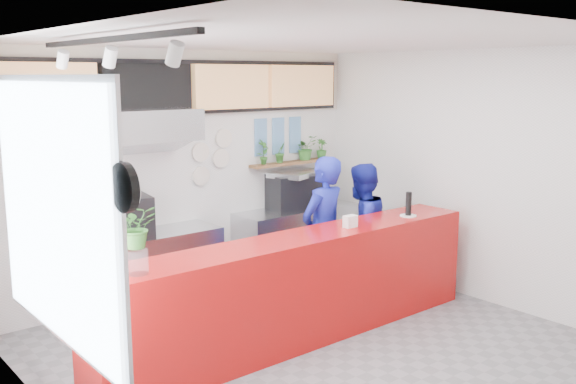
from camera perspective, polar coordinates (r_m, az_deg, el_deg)
floor at (r=6.53m, az=3.34°, el=-14.05°), size 5.00×5.00×0.00m
ceiling at (r=5.95m, az=3.66°, el=13.28°), size 5.00×5.00×0.00m
wall_back at (r=8.04m, az=-8.76°, el=1.70°), size 5.00×0.00×5.00m
wall_left at (r=4.76m, az=-19.15°, el=-4.76°), size 0.00×5.00×5.00m
wall_right at (r=7.96m, az=16.77°, el=1.28°), size 0.00×5.00×5.00m
service_counter at (r=6.60m, az=1.00°, el=-8.61°), size 4.50×0.60×1.10m
cream_band at (r=7.95m, az=-8.95°, el=9.55°), size 5.00×0.02×0.80m
prep_bench at (r=7.64m, az=-12.56°, el=-6.98°), size 1.80×0.60×0.90m
panini_oven at (r=7.38m, az=-14.28°, el=-2.15°), size 0.61×0.61×0.47m
extraction_hood at (r=7.28m, az=-12.90°, el=5.81°), size 1.20×0.70×0.35m
hood_lip at (r=7.30m, az=-12.84°, el=4.25°), size 1.20×0.69×0.31m
right_bench at (r=8.87m, az=0.79°, el=-4.29°), size 1.80×0.60×0.90m
espresso_machine at (r=8.72m, az=0.73°, el=0.06°), size 0.83×0.67×0.47m
espresso_tray at (r=8.68m, az=0.74°, el=1.67°), size 0.85×0.71×0.07m
herb_shelf at (r=8.88m, az=0.46°, el=2.63°), size 1.40×0.18×0.04m
menu_board_far_left at (r=7.10m, az=-20.81°, el=8.53°), size 1.10×0.10×0.55m
menu_board_mid_left at (r=7.56m, az=-12.39°, el=9.03°), size 1.10×0.10×0.55m
menu_board_mid_right at (r=8.16m, az=-5.05°, el=9.31°), size 1.10×0.10×0.55m
menu_board_far_right at (r=8.87m, az=1.21°, el=9.42°), size 1.10×0.10×0.55m
soffit at (r=7.92m, az=-8.82°, el=9.19°), size 4.80×0.04×0.65m
window_pane at (r=5.00m, az=-20.18°, el=-1.76°), size 0.04×2.20×1.90m
window_frame at (r=5.01m, az=-19.97°, el=-1.73°), size 0.03×2.30×2.00m
wall_clock_rim at (r=3.85m, az=-14.33°, el=0.38°), size 0.05×0.30×0.30m
wall_clock_face at (r=3.86m, az=-13.93°, el=0.43°), size 0.02×0.26×0.26m
track_rail at (r=4.77m, az=-15.59°, el=12.94°), size 0.05×2.40×0.04m
dec_plate_a at (r=8.06m, az=-7.79°, el=3.53°), size 0.24×0.03×0.24m
dec_plate_b at (r=8.23m, az=-6.00°, el=3.01°), size 0.24×0.03×0.24m
dec_plate_c at (r=8.10m, az=-7.73°, el=1.43°), size 0.24×0.03×0.24m
dec_plate_d at (r=8.23m, az=-5.74°, el=4.77°), size 0.24×0.03×0.24m
photo_frame_a at (r=8.58m, az=-2.45°, el=5.71°), size 0.20×0.02×0.25m
photo_frame_b at (r=8.76m, az=-0.88°, el=5.81°), size 0.20×0.02×0.25m
photo_frame_c at (r=8.95m, az=0.63°, el=5.91°), size 0.20×0.02×0.25m
photo_frame_d at (r=8.60m, az=-2.43°, el=4.05°), size 0.20×0.02×0.25m
photo_frame_e at (r=8.79m, az=-0.87°, el=4.19°), size 0.20×0.02×0.25m
photo_frame_f at (r=8.98m, az=0.63°, el=4.32°), size 0.20×0.02×0.25m
staff_center at (r=7.41m, az=3.13°, el=-3.70°), size 0.72×0.53×1.79m
staff_right at (r=7.89m, az=6.45°, el=-3.42°), size 0.85×0.69×1.65m
herb_a at (r=8.54m, az=-2.20°, el=3.58°), size 0.21×0.18×0.34m
herb_b at (r=8.72m, az=-0.68°, el=3.54°), size 0.18×0.16×0.28m
herb_c at (r=9.01m, az=1.57°, el=3.96°), size 0.32×0.28×0.34m
herb_d at (r=9.21m, az=3.00°, el=3.87°), size 0.17×0.16×0.27m
glass_vase at (r=5.37m, az=-13.19°, el=-6.06°), size 0.17×0.17×0.21m
basil_vase at (r=5.30m, az=-13.32°, el=-3.03°), size 0.36×0.32×0.35m
napkin_holder at (r=6.85m, az=5.55°, el=-2.61°), size 0.15×0.09×0.13m
white_plate at (r=7.47m, az=10.63°, el=-2.09°), size 0.23×0.23×0.01m
pepper_mill at (r=7.44m, az=10.67°, el=-1.02°), size 0.07×0.07×0.27m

